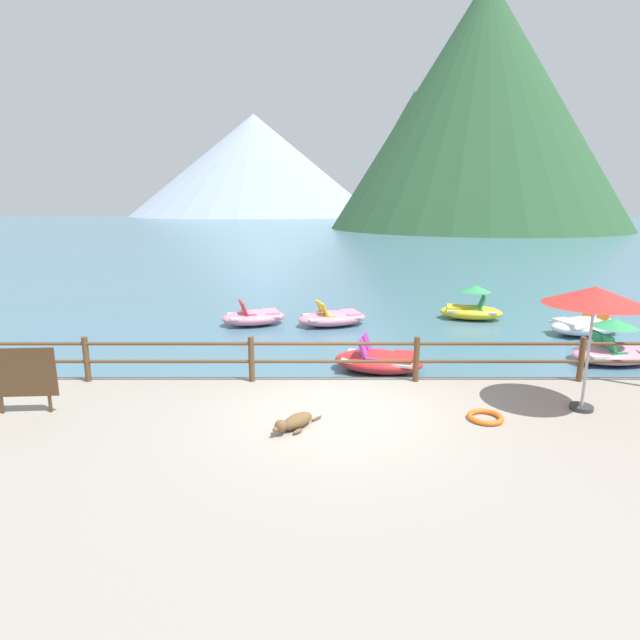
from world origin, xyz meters
TOP-DOWN VIEW (x-y plane):
  - ground_plane at (0.00, 40.00)m, footprint 200.00×200.00m
  - promenade_dock at (0.00, -2.20)m, footprint 28.00×8.00m
  - dock_railing at (-0.00, 1.55)m, footprint 23.92×0.12m
  - sign_board at (-5.48, -0.07)m, footprint 1.18×0.13m
  - beach_umbrella at (4.41, 0.06)m, footprint 1.70×1.70m
  - dog_resting at (-0.70, -0.74)m, footprint 0.80×0.81m
  - life_ring at (2.55, -0.37)m, footprint 0.61×0.61m
  - pedal_boat_0 at (5.02, 8.97)m, footprint 2.32×1.56m
  - pedal_boat_1 at (0.13, 8.06)m, footprint 2.57×1.84m
  - pedal_boat_2 at (7.99, 6.89)m, footprint 2.71×2.03m
  - pedal_boat_3 at (-2.50, 8.15)m, footprint 2.38×1.79m
  - pedal_boat_4 at (1.15, 3.35)m, footprint 2.41×1.80m
  - pedal_boat_5 at (7.23, 3.98)m, footprint 2.31×1.38m
  - cliff_headland at (21.95, 72.03)m, footprint 43.65×43.65m
  - distant_peak at (-19.34, 146.24)m, footprint 71.84×71.84m

SIDE VIEW (x-z plane):
  - ground_plane at x=0.00m, z-range 0.00..0.00m
  - promenade_dock at x=0.00m, z-range 0.00..0.40m
  - pedal_boat_1 at x=0.13m, z-range -0.16..0.67m
  - pedal_boat_4 at x=1.15m, z-range -0.15..0.69m
  - pedal_boat_3 at x=-2.50m, z-range -0.15..0.69m
  - pedal_boat_2 at x=7.99m, z-range -0.15..0.72m
  - pedal_boat_5 at x=7.23m, z-range -0.21..0.97m
  - pedal_boat_0 at x=5.02m, z-range -0.21..1.00m
  - life_ring at x=2.55m, z-range 0.40..0.49m
  - dog_resting at x=-0.70m, z-range 0.39..0.65m
  - dock_railing at x=0.00m, z-range 0.50..1.45m
  - sign_board at x=-5.48m, z-range 0.53..1.72m
  - beach_umbrella at x=4.41m, z-range 1.33..3.57m
  - distant_peak at x=-19.34m, z-range 0.00..28.46m
  - cliff_headland at x=21.95m, z-range -1.07..33.85m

